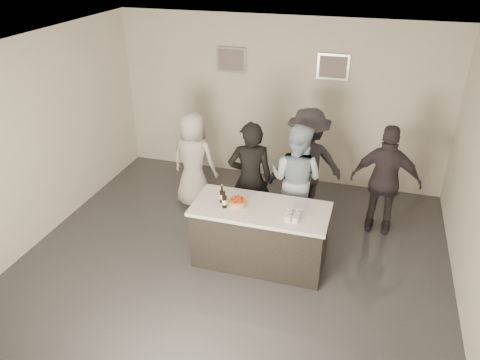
% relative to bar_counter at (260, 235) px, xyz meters
% --- Properties ---
extents(floor, '(6.00, 6.00, 0.00)m').
position_rel_bar_counter_xyz_m(floor, '(-0.36, -0.27, -0.45)').
color(floor, '#3D3D42').
rests_on(floor, ground).
extents(ceiling, '(6.00, 6.00, 0.00)m').
position_rel_bar_counter_xyz_m(ceiling, '(-0.36, -0.27, 2.55)').
color(ceiling, white).
extents(wall_back, '(6.00, 0.04, 3.00)m').
position_rel_bar_counter_xyz_m(wall_back, '(-0.36, 2.73, 1.05)').
color(wall_back, silver).
rests_on(wall_back, ground).
extents(wall_front, '(6.00, 0.04, 3.00)m').
position_rel_bar_counter_xyz_m(wall_front, '(-0.36, -3.27, 1.05)').
color(wall_front, silver).
rests_on(wall_front, ground).
extents(wall_left, '(0.04, 6.00, 3.00)m').
position_rel_bar_counter_xyz_m(wall_left, '(-3.36, -0.27, 1.05)').
color(wall_left, silver).
rests_on(wall_left, ground).
extents(picture_left, '(0.54, 0.04, 0.44)m').
position_rel_bar_counter_xyz_m(picture_left, '(-1.26, 2.70, 1.75)').
color(picture_left, '#B2B2B7').
rests_on(picture_left, wall_back).
extents(picture_right, '(0.54, 0.04, 0.44)m').
position_rel_bar_counter_xyz_m(picture_right, '(0.54, 2.70, 1.75)').
color(picture_right, '#B2B2B7').
rests_on(picture_right, wall_back).
extents(bar_counter, '(1.86, 0.86, 0.90)m').
position_rel_bar_counter_xyz_m(bar_counter, '(0.00, 0.00, 0.00)').
color(bar_counter, white).
rests_on(bar_counter, ground).
extents(cake, '(0.24, 0.24, 0.07)m').
position_rel_bar_counter_xyz_m(cake, '(-0.32, -0.04, 0.49)').
color(cake, orange).
rests_on(cake, bar_counter).
extents(beer_bottle_a, '(0.07, 0.07, 0.26)m').
position_rel_bar_counter_xyz_m(beer_bottle_a, '(-0.55, -0.01, 0.58)').
color(beer_bottle_a, black).
rests_on(beer_bottle_a, bar_counter).
extents(beer_bottle_b, '(0.07, 0.07, 0.26)m').
position_rel_bar_counter_xyz_m(beer_bottle_b, '(-0.47, -0.13, 0.58)').
color(beer_bottle_b, black).
rests_on(beer_bottle_b, bar_counter).
extents(tumbler_cluster, '(0.19, 0.30, 0.08)m').
position_rel_bar_counter_xyz_m(tumbler_cluster, '(0.47, -0.12, 0.49)').
color(tumbler_cluster, orange).
rests_on(tumbler_cluster, bar_counter).
extents(candles, '(0.24, 0.08, 0.01)m').
position_rel_bar_counter_xyz_m(candles, '(-0.23, -0.25, 0.45)').
color(candles, pink).
rests_on(candles, bar_counter).
extents(person_main_black, '(0.78, 0.63, 1.83)m').
position_rel_bar_counter_xyz_m(person_main_black, '(-0.35, 0.72, 0.47)').
color(person_main_black, black).
rests_on(person_main_black, ground).
extents(person_main_blue, '(1.00, 0.87, 1.76)m').
position_rel_bar_counter_xyz_m(person_main_blue, '(0.30, 0.99, 0.43)').
color(person_main_blue, silver).
rests_on(person_main_blue, ground).
extents(person_guest_left, '(0.86, 0.61, 1.65)m').
position_rel_bar_counter_xyz_m(person_guest_left, '(-1.49, 1.28, 0.37)').
color(person_guest_left, silver).
rests_on(person_guest_left, ground).
extents(person_guest_right, '(1.06, 0.48, 1.77)m').
position_rel_bar_counter_xyz_m(person_guest_right, '(1.60, 1.32, 0.43)').
color(person_guest_right, '#37313A').
rests_on(person_guest_right, ground).
extents(person_guest_back, '(1.37, 1.11, 1.84)m').
position_rel_bar_counter_xyz_m(person_guest_back, '(0.38, 1.49, 0.47)').
color(person_guest_back, '#29282F').
rests_on(person_guest_back, ground).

